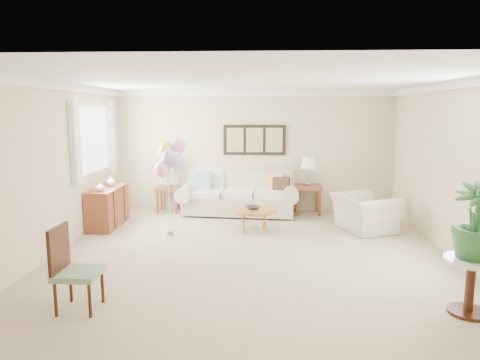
% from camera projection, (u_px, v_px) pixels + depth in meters
% --- Properties ---
extents(ground_plane, '(6.00, 6.00, 0.00)m').
position_uv_depth(ground_plane, '(252.00, 254.00, 6.55)').
color(ground_plane, tan).
extents(room_shell, '(6.04, 6.04, 2.60)m').
position_uv_depth(room_shell, '(245.00, 147.00, 6.38)').
color(room_shell, '#C8B992').
rests_on(room_shell, ground).
extents(wall_art_triptych, '(1.35, 0.06, 0.65)m').
position_uv_depth(wall_art_triptych, '(255.00, 140.00, 9.22)').
color(wall_art_triptych, black).
rests_on(wall_art_triptych, ground).
extents(sofa, '(2.60, 1.14, 0.93)m').
position_uv_depth(sofa, '(239.00, 197.00, 9.08)').
color(sofa, '#C1B2A1').
rests_on(sofa, ground).
extents(end_table_left, '(0.50, 0.46, 0.55)m').
position_uv_depth(end_table_left, '(168.00, 191.00, 9.23)').
color(end_table_left, brown).
rests_on(end_table_left, ground).
extents(end_table_right, '(0.57, 0.52, 0.62)m').
position_uv_depth(end_table_right, '(308.00, 190.00, 9.04)').
color(end_table_right, brown).
rests_on(end_table_right, ground).
extents(lamp_left, '(0.37, 0.37, 0.66)m').
position_uv_depth(lamp_left, '(168.00, 164.00, 9.14)').
color(lamp_left, gray).
rests_on(lamp_left, end_table_left).
extents(lamp_right, '(0.34, 0.34, 0.60)m').
position_uv_depth(lamp_right, '(308.00, 163.00, 8.95)').
color(lamp_right, gray).
rests_on(lamp_right, end_table_right).
extents(coffee_table, '(0.80, 0.80, 0.41)m').
position_uv_depth(coffee_table, '(254.00, 211.00, 7.77)').
color(coffee_table, '#A87729').
rests_on(coffee_table, ground).
extents(decor_bowl, '(0.32, 0.32, 0.06)m').
position_uv_depth(decor_bowl, '(253.00, 208.00, 7.74)').
color(decor_bowl, '#322B28').
rests_on(decor_bowl, coffee_table).
extents(armchair, '(1.18, 1.25, 0.66)m').
position_uv_depth(armchair, '(364.00, 213.00, 7.78)').
color(armchair, '#C1B2A1').
rests_on(armchair, ground).
extents(side_table, '(0.57, 0.57, 0.62)m').
position_uv_depth(side_table, '(471.00, 273.00, 4.54)').
color(side_table, silver).
rests_on(side_table, ground).
extents(potted_plant, '(0.60, 0.60, 0.82)m').
position_uv_depth(potted_plant, '(476.00, 221.00, 4.46)').
color(potted_plant, '#25522D').
rests_on(potted_plant, side_table).
extents(accent_chair, '(0.46, 0.46, 0.94)m').
position_uv_depth(accent_chair, '(72.00, 267.00, 4.64)').
color(accent_chair, gray).
rests_on(accent_chair, ground).
extents(credenza, '(0.46, 1.20, 0.74)m').
position_uv_depth(credenza, '(108.00, 207.00, 8.09)').
color(credenza, brown).
rests_on(credenza, ground).
extents(vase_white, '(0.17, 0.17, 0.17)m').
position_uv_depth(vase_white, '(100.00, 187.00, 7.65)').
color(vase_white, white).
rests_on(vase_white, credenza).
extents(vase_sage, '(0.20, 0.20, 0.19)m').
position_uv_depth(vase_sage, '(111.00, 181.00, 8.20)').
color(vase_sage, '#B1BC9D').
rests_on(vase_sage, credenza).
extents(balloon_cluster, '(0.51, 0.45, 1.72)m').
position_uv_depth(balloon_cluster, '(170.00, 156.00, 7.32)').
color(balloon_cluster, gray).
rests_on(balloon_cluster, ground).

